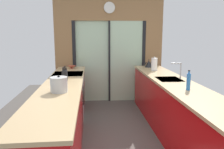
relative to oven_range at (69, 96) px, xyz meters
name	(u,v)px	position (x,y,z in m)	size (l,w,h in m)	color
ground_plane	(118,130)	(0.91, -0.65, -0.47)	(5.04, 7.60, 0.02)	#4C4742
back_wall_unit	(109,41)	(0.91, 1.15, 1.07)	(2.64, 0.12, 2.70)	olive
left_counter_run	(62,116)	(0.00, -1.12, 0.01)	(0.62, 3.80, 0.92)	#AD0C0F
right_counter_run	(174,109)	(1.82, -0.95, 0.01)	(0.62, 3.80, 0.92)	#AD0C0F
sink_faucet	(179,68)	(1.97, -0.70, 0.65)	(0.19, 0.02, 0.28)	#B7BABC
oven_range	(69,96)	(0.00, 0.00, 0.00)	(0.60, 0.60, 0.92)	#B7BABC
mixing_bowl	(72,67)	(0.02, 0.67, 0.50)	(0.20, 0.20, 0.06)	#BC4C38
knife_block	(65,76)	(0.02, -0.72, 0.56)	(0.08, 0.14, 0.26)	black
stock_pot	(59,85)	(0.02, -1.42, 0.57)	(0.23, 0.23, 0.23)	#B7BABC
kettle	(149,64)	(1.80, 0.70, 0.54)	(0.27, 0.19, 0.19)	black
soap_bottle_far	(189,81)	(1.80, -1.47, 0.59)	(0.05, 0.05, 0.28)	#286BB7
paper_towel_roll	(154,64)	(1.80, 0.25, 0.60)	(0.15, 0.15, 0.29)	#B7BABC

